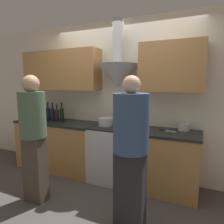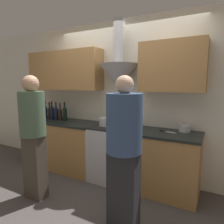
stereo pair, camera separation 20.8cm
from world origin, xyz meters
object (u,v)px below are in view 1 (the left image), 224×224
(wine_bottle_0, at_px, (29,111))
(wine_bottle_7, at_px, (57,114))
(wine_bottle_1, at_px, (33,112))
(wine_bottle_8, at_px, (62,114))
(orange_fruit, at_px, (140,128))
(wine_bottle_2, at_px, (38,113))
(mixing_bowl, at_px, (125,125))
(person_foreground_right, at_px, (131,148))
(saucepan, at_px, (184,127))
(person_foreground_left, at_px, (33,133))
(wine_bottle_6, at_px, (53,113))
(wine_bottle_4, at_px, (45,113))
(stock_pot, at_px, (106,122))
(wine_bottle_5, at_px, (48,113))
(wine_bottle_3, at_px, (41,112))
(stove_range, at_px, (115,153))

(wine_bottle_0, relative_size, wine_bottle_7, 1.09)
(wine_bottle_1, distance_m, wine_bottle_8, 0.66)
(orange_fruit, bearing_deg, wine_bottle_2, 176.80)
(mixing_bowl, relative_size, person_foreground_right, 0.18)
(saucepan, relative_size, person_foreground_left, 0.10)
(wine_bottle_6, distance_m, person_foreground_left, 1.11)
(wine_bottle_4, bearing_deg, wine_bottle_8, -0.05)
(wine_bottle_2, relative_size, wine_bottle_8, 0.91)
(wine_bottle_7, distance_m, saucepan, 2.19)
(wine_bottle_6, bearing_deg, wine_bottle_2, 176.43)
(stock_pot, height_order, orange_fruit, stock_pot)
(orange_fruit, relative_size, person_foreground_left, 0.05)
(wine_bottle_7, relative_size, saucepan, 2.03)
(wine_bottle_2, height_order, wine_bottle_5, wine_bottle_5)
(wine_bottle_1, xyz_separation_m, mixing_bowl, (1.88, 0.04, -0.10))
(wine_bottle_8, xyz_separation_m, orange_fruit, (1.50, -0.12, -0.10))
(wine_bottle_0, bearing_deg, saucepan, 3.61)
(wine_bottle_5, height_order, wine_bottle_6, wine_bottle_5)
(wine_bottle_5, bearing_deg, wine_bottle_7, 0.37)
(wine_bottle_5, distance_m, person_foreground_left, 1.16)
(wine_bottle_2, height_order, wine_bottle_3, wine_bottle_3)
(wine_bottle_0, bearing_deg, wine_bottle_4, 4.36)
(wine_bottle_3, bearing_deg, wine_bottle_0, -177.04)
(stove_range, bearing_deg, wine_bottle_3, 179.44)
(stock_pot, bearing_deg, orange_fruit, -9.63)
(wine_bottle_0, distance_m, mixing_bowl, 1.99)
(wine_bottle_6, xyz_separation_m, person_foreground_left, (0.52, -0.97, -0.10))
(wine_bottle_4, bearing_deg, wine_bottle_2, -179.25)
(wine_bottle_3, distance_m, wine_bottle_8, 0.48)
(wine_bottle_1, height_order, wine_bottle_8, wine_bottle_8)
(wine_bottle_3, bearing_deg, wine_bottle_1, -176.87)
(wine_bottle_6, distance_m, orange_fruit, 1.70)
(stock_pot, relative_size, mixing_bowl, 0.82)
(wine_bottle_0, bearing_deg, person_foreground_right, -21.38)
(stove_range, height_order, wine_bottle_5, wine_bottle_5)
(wine_bottle_1, distance_m, wine_bottle_5, 0.37)
(stock_pot, bearing_deg, wine_bottle_3, 180.00)
(orange_fruit, xyz_separation_m, person_foreground_left, (-1.18, -0.88, 0.00))
(wine_bottle_5, xyz_separation_m, saucepan, (2.38, 0.17, -0.09))
(wine_bottle_7, distance_m, orange_fruit, 1.60)
(wine_bottle_6, distance_m, stock_pot, 1.08)
(person_foreground_right, bearing_deg, stove_range, 122.10)
(stove_range, distance_m, wine_bottle_3, 1.64)
(mixing_bowl, xyz_separation_m, saucepan, (0.86, 0.13, 0.01))
(wine_bottle_3, bearing_deg, stove_range, -0.56)
(wine_bottle_1, distance_m, saucepan, 2.75)
(wine_bottle_8, bearing_deg, stove_range, -1.57)
(wine_bottle_1, bearing_deg, wine_bottle_3, 3.13)
(wine_bottle_8, xyz_separation_m, mixing_bowl, (1.22, 0.02, -0.11))
(orange_fruit, height_order, person_foreground_left, person_foreground_left)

